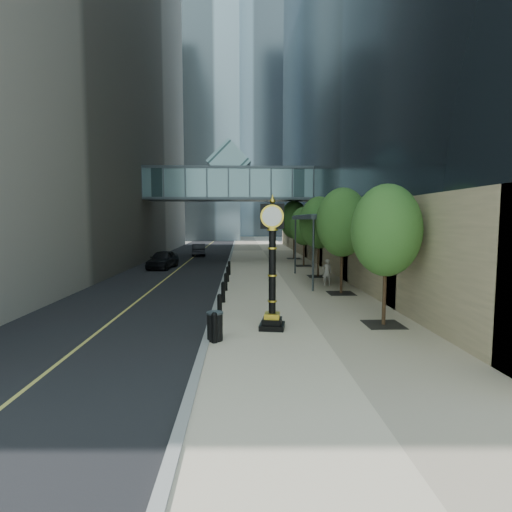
{
  "coord_description": "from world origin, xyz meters",
  "views": [
    {
      "loc": [
        -1.82,
        -11.73,
        4.06
      ],
      "look_at": [
        -1.14,
        6.44,
        2.4
      ],
      "focal_mm": 28.0,
      "sensor_mm": 36.0,
      "label": 1
    }
  ],
  "objects_px": {
    "street_clock": "(272,273)",
    "pedestrian": "(327,272)",
    "trash_bin": "(215,327)",
    "car_near": "(163,259)",
    "car_far": "(199,250)"
  },
  "relations": [
    {
      "from": "street_clock",
      "to": "pedestrian",
      "type": "height_order",
      "value": "street_clock"
    },
    {
      "from": "trash_bin",
      "to": "car_near",
      "type": "bearing_deg",
      "value": 105.57
    },
    {
      "from": "trash_bin",
      "to": "car_far",
      "type": "xyz_separation_m",
      "value": [
        -3.9,
        31.99,
        0.18
      ]
    },
    {
      "from": "street_clock",
      "to": "trash_bin",
      "type": "relative_size",
      "value": 5.29
    },
    {
      "from": "street_clock",
      "to": "pedestrian",
      "type": "xyz_separation_m",
      "value": [
        4.1,
        9.64,
        -1.25
      ]
    },
    {
      "from": "street_clock",
      "to": "car_near",
      "type": "xyz_separation_m",
      "value": [
        -7.65,
        18.93,
        -1.36
      ]
    },
    {
      "from": "trash_bin",
      "to": "street_clock",
      "type": "bearing_deg",
      "value": 33.6
    },
    {
      "from": "pedestrian",
      "to": "trash_bin",
      "type": "bearing_deg",
      "value": 63.18
    },
    {
      "from": "street_clock",
      "to": "car_near",
      "type": "bearing_deg",
      "value": 121.92
    },
    {
      "from": "pedestrian",
      "to": "car_near",
      "type": "height_order",
      "value": "pedestrian"
    },
    {
      "from": "car_far",
      "to": "pedestrian",
      "type": "bearing_deg",
      "value": 109.34
    },
    {
      "from": "car_near",
      "to": "car_far",
      "type": "relative_size",
      "value": 1.08
    },
    {
      "from": "pedestrian",
      "to": "car_near",
      "type": "bearing_deg",
      "value": -36.04
    },
    {
      "from": "street_clock",
      "to": "car_far",
      "type": "height_order",
      "value": "street_clock"
    },
    {
      "from": "trash_bin",
      "to": "car_far",
      "type": "distance_m",
      "value": 32.23
    }
  ]
}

